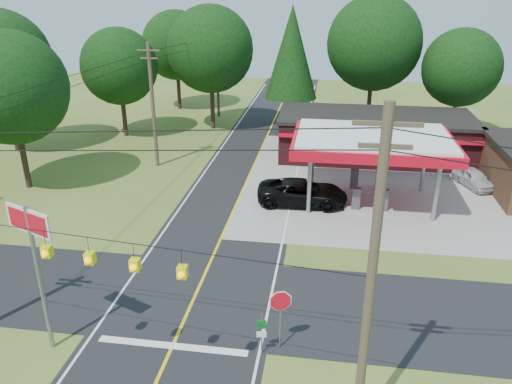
# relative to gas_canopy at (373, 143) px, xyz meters

# --- Properties ---
(ground) EXTENTS (120.00, 120.00, 0.00)m
(ground) POSITION_rel_gas_canopy_xyz_m (-9.00, -13.00, -4.27)
(ground) COLOR #476222
(ground) RESTS_ON ground
(main_highway) EXTENTS (8.00, 120.00, 0.02)m
(main_highway) POSITION_rel_gas_canopy_xyz_m (-9.00, -13.00, -4.26)
(main_highway) COLOR black
(main_highway) RESTS_ON ground
(cross_road) EXTENTS (70.00, 7.00, 0.02)m
(cross_road) POSITION_rel_gas_canopy_xyz_m (-9.00, -13.00, -4.25)
(cross_road) COLOR black
(cross_road) RESTS_ON ground
(lane_center_yellow) EXTENTS (0.15, 110.00, 0.00)m
(lane_center_yellow) POSITION_rel_gas_canopy_xyz_m (-9.00, -13.00, -4.24)
(lane_center_yellow) COLOR yellow
(lane_center_yellow) RESTS_ON main_highway
(gas_canopy) EXTENTS (10.60, 7.40, 4.88)m
(gas_canopy) POSITION_rel_gas_canopy_xyz_m (0.00, 0.00, 0.00)
(gas_canopy) COLOR gray
(gas_canopy) RESTS_ON ground
(convenience_store) EXTENTS (16.40, 7.55, 3.80)m
(convenience_store) POSITION_rel_gas_canopy_xyz_m (1.00, 9.98, -2.35)
(convenience_store) COLOR #53171B
(convenience_store) RESTS_ON ground
(utility_pole_near_right) EXTENTS (1.80, 0.30, 11.50)m
(utility_pole_near_right) POSITION_rel_gas_canopy_xyz_m (-1.50, -20.00, 1.69)
(utility_pole_near_right) COLOR #473828
(utility_pole_near_right) RESTS_ON ground
(utility_pole_far_left) EXTENTS (1.80, 0.30, 10.00)m
(utility_pole_far_left) POSITION_rel_gas_canopy_xyz_m (-17.00, 5.00, 0.93)
(utility_pole_far_left) COLOR #473828
(utility_pole_far_left) RESTS_ON ground
(utility_pole_north) EXTENTS (0.30, 0.30, 9.50)m
(utility_pole_north) POSITION_rel_gas_canopy_xyz_m (-15.50, 22.00, 0.48)
(utility_pole_north) COLOR #473828
(utility_pole_north) RESTS_ON ground
(overhead_beacons) EXTENTS (17.04, 2.04, 1.03)m
(overhead_beacons) POSITION_rel_gas_canopy_xyz_m (-10.00, -19.00, 1.95)
(overhead_beacons) COLOR black
(overhead_beacons) RESTS_ON ground
(treeline_backdrop) EXTENTS (70.27, 51.59, 13.30)m
(treeline_backdrop) POSITION_rel_gas_canopy_xyz_m (-8.18, 11.01, 3.22)
(treeline_backdrop) COLOR #332316
(treeline_backdrop) RESTS_ON ground
(suv_car) EXTENTS (6.26, 6.26, 1.71)m
(suv_car) POSITION_rel_gas_canopy_xyz_m (-4.50, -1.08, -3.41)
(suv_car) COLOR black
(suv_car) RESTS_ON ground
(sedan_car) EXTENTS (5.03, 5.03, 1.33)m
(sedan_car) POSITION_rel_gas_canopy_xyz_m (8.00, 4.00, -3.60)
(sedan_car) COLOR silver
(sedan_car) RESTS_ON ground
(big_stop_sign) EXTENTS (2.27, 1.01, 6.54)m
(big_stop_sign) POSITION_rel_gas_canopy_xyz_m (-14.00, -17.37, 0.56)
(big_stop_sign) COLOR gray
(big_stop_sign) RESTS_ON ground
(octagonal_stop_sign) EXTENTS (0.94, 0.32, 2.84)m
(octagonal_stop_sign) POSITION_rel_gas_canopy_xyz_m (-4.50, -16.01, -2.12)
(octagonal_stop_sign) COLOR gray
(octagonal_stop_sign) RESTS_ON ground
(route_sign_post) EXTENTS (0.41, 0.11, 1.98)m
(route_sign_post) POSITION_rel_gas_canopy_xyz_m (-5.20, -16.52, -3.09)
(route_sign_post) COLOR gray
(route_sign_post) RESTS_ON ground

